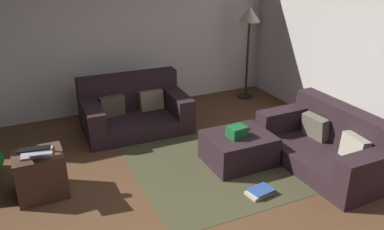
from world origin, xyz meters
TOP-DOWN VIEW (x-y plane):
  - ground_plane at (0.00, 0.00)m, footprint 6.40×6.40m
  - rear_partition at (0.00, 3.14)m, footprint 6.40×0.12m
  - couch_left at (0.39, 2.26)m, footprint 1.53×1.02m
  - couch_right at (2.25, 0.14)m, footprint 0.94×1.67m
  - ottoman at (1.26, 0.68)m, footprint 0.80×0.67m
  - gift_box at (1.20, 0.64)m, footprint 0.24×0.21m
  - tv_remote at (1.42, 0.83)m, footprint 0.08×0.17m
  - side_table at (-1.07, 0.97)m, footprint 0.52×0.44m
  - laptop at (-1.08, 0.91)m, footprint 0.37×0.44m
  - book_stack at (1.11, -0.05)m, footprint 0.32×0.23m
  - corner_lamp at (2.60, 2.65)m, footprint 0.36×0.36m
  - area_rug at (1.26, 0.68)m, footprint 2.60×2.00m

SIDE VIEW (x-z plane):
  - ground_plane at x=0.00m, z-range 0.00..0.00m
  - area_rug at x=1.26m, z-range 0.00..0.01m
  - book_stack at x=1.11m, z-range 0.00..0.06m
  - ottoman at x=1.26m, z-range 0.00..0.38m
  - side_table at x=-1.07m, z-range 0.00..0.51m
  - couch_right at x=2.25m, z-range -0.08..0.63m
  - couch_left at x=0.39m, z-range -0.10..0.66m
  - tv_remote at x=1.42m, z-range 0.38..0.40m
  - gift_box at x=1.20m, z-range 0.38..0.52m
  - laptop at x=-1.08m, z-range 0.48..0.65m
  - rear_partition at x=0.00m, z-range 0.00..2.60m
  - corner_lamp at x=2.60m, z-range 0.56..2.14m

